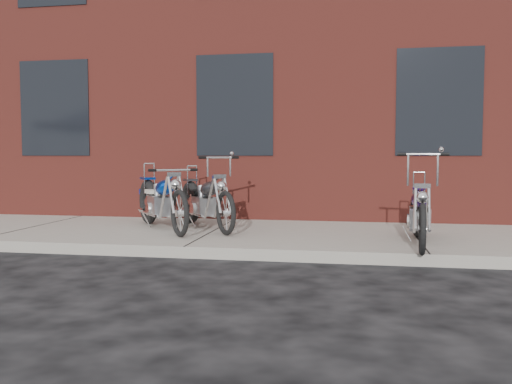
# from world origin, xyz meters

# --- Properties ---
(ground) EXTENTS (120.00, 120.00, 0.00)m
(ground) POSITION_xyz_m (0.00, 0.00, 0.00)
(ground) COLOR black
(ground) RESTS_ON ground
(sidewalk) EXTENTS (22.00, 3.00, 0.15)m
(sidewalk) POSITION_xyz_m (0.00, 1.50, 0.07)
(sidewalk) COLOR gray
(sidewalk) RESTS_ON ground
(building_brick) EXTENTS (22.00, 10.00, 8.00)m
(building_brick) POSITION_xyz_m (0.00, 8.00, 4.00)
(building_brick) COLOR maroon
(building_brick) RESTS_ON ground
(chopper_purple) EXTENTS (0.52, 2.12, 1.19)m
(chopper_purple) POSITION_xyz_m (2.96, 0.71, 0.53)
(chopper_purple) COLOR black
(chopper_purple) RESTS_ON sidewalk
(chopper_blue) EXTENTS (1.50, 1.94, 1.02)m
(chopper_blue) POSITION_xyz_m (-0.84, 1.49, 0.57)
(chopper_blue) COLOR black
(chopper_blue) RESTS_ON sidewalk
(chopper_third) EXTENTS (1.40, 1.89, 1.14)m
(chopper_third) POSITION_xyz_m (-0.20, 1.74, 0.56)
(chopper_third) COLOR black
(chopper_third) RESTS_ON sidewalk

